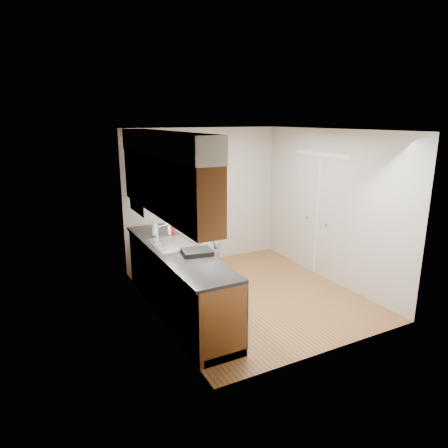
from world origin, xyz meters
The scene contains 14 objects.
floor centered at (0.00, 0.00, 0.00)m, with size 3.50×3.50×0.00m, color #9C653B.
ceiling centered at (0.00, 0.00, 2.50)m, with size 3.50×3.50×0.00m, color white.
wall_left centered at (-1.50, 0.00, 1.25)m, with size 0.02×3.50×2.50m, color #B5B1A9.
wall_right centered at (1.50, 0.00, 1.25)m, with size 0.02×3.50×2.50m, color #B5B1A9.
wall_back centered at (0.00, 1.75, 1.25)m, with size 3.00×0.02×2.50m, color #B5B1A9.
counter centered at (-1.20, 0.00, 0.49)m, with size 0.64×2.80×1.30m.
upper_cabinets centered at (-1.33, 0.05, 1.95)m, with size 0.47×2.80×1.21m.
closet_door centered at (1.49, 0.30, 1.02)m, with size 0.02×1.22×2.05m, color silver.
floor_mat centered at (-0.59, 0.23, 0.01)m, with size 0.49×0.84×0.02m, color slate.
person centered at (-0.59, 0.23, 1.01)m, with size 0.70×0.47×1.99m, color #8EA3AD.
soap_bottle_a centered at (-1.26, 0.75, 1.06)m, with size 0.09×0.09×0.24m, color white.
soap_bottle_b centered at (-1.04, 0.72, 1.03)m, with size 0.08×0.08×0.18m, color white.
soda_can centered at (-1.00, 0.68, 1.00)m, with size 0.07×0.07×0.13m, color red.
dish_rack centered at (-1.05, -0.34, 0.97)m, with size 0.38×0.32×0.06m, color black.
Camera 1 is at (-3.01, -4.88, 2.66)m, focal length 32.00 mm.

